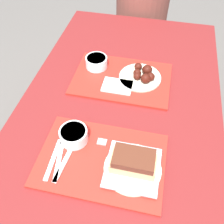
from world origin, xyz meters
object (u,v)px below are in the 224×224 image
Objects in this scene: bowl_coleslaw_near at (74,135)px; brisket_sandwich_plate at (133,164)px; wings_plate_far at (142,75)px; tray_far at (122,79)px; bowl_coleslaw_far at (96,62)px; person_seated_across at (143,0)px; tray_near at (101,160)px.

bowl_coleslaw_near is 0.52× the size of brisket_sandwich_plate.
brisket_sandwich_plate is 1.02× the size of wings_plate_far.
bowl_coleslaw_near is at bearing -106.00° from tray_far.
brisket_sandwich_plate is at bearing -62.97° from bowl_coleslaw_far.
brisket_sandwich_plate is 0.30× the size of person_seated_across.
bowl_coleslaw_far is 0.16× the size of person_seated_across.
tray_far is (-0.01, 0.45, 0.00)m from tray_near.
bowl_coleslaw_near is at bearing -86.40° from bowl_coleslaw_far.
tray_near is 0.48m from wings_plate_far.
tray_far is at bearing -22.52° from bowl_coleslaw_far.
bowl_coleslaw_near is 0.45m from bowl_coleslaw_far.
bowl_coleslaw_far is at bearing 106.50° from tray_near.
person_seated_across is (-0.14, 1.29, -0.04)m from brisket_sandwich_plate.
bowl_coleslaw_near is 0.16× the size of person_seated_across.
wings_plate_far reaches higher than bowl_coleslaw_near.
tray_far is at bearing -168.67° from wings_plate_far.
wings_plate_far is (0.08, 0.47, 0.02)m from tray_near.
tray_far is at bearing 105.35° from brisket_sandwich_plate.
brisket_sandwich_plate is at bearing -7.71° from tray_near.
brisket_sandwich_plate reaches higher than tray_far.
bowl_coleslaw_near is at bearing 153.15° from tray_near.
brisket_sandwich_plate is (0.13, -0.47, 0.04)m from tray_far.
wings_plate_far is (0.23, -0.04, -0.01)m from bowl_coleslaw_far.
tray_near is at bearing -88.58° from tray_far.
tray_near is 0.12m from brisket_sandwich_plate.
tray_near is at bearing -26.85° from bowl_coleslaw_near.
bowl_coleslaw_near is at bearing -116.78° from wings_plate_far.
tray_near is at bearing -73.50° from bowl_coleslaw_far.
wings_plate_far is (-0.03, 0.49, -0.02)m from brisket_sandwich_plate.
brisket_sandwich_plate is 0.49m from wings_plate_far.
bowl_coleslaw_near reaches higher than tray_far.
person_seated_across is at bearing 97.37° from wings_plate_far.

